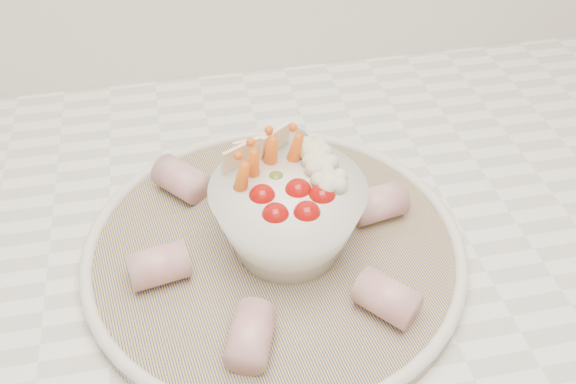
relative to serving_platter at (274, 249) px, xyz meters
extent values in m
cube|color=white|center=(-0.04, 0.03, -0.03)|extent=(2.04, 0.62, 0.04)
cylinder|color=navy|center=(0.00, 0.00, 0.00)|extent=(0.40, 0.40, 0.01)
torus|color=silver|center=(0.00, 0.00, 0.00)|extent=(0.35, 0.35, 0.01)
sphere|color=#A30C0A|center=(0.00, -0.03, 0.07)|extent=(0.02, 0.02, 0.02)
sphere|color=#A30C0A|center=(0.02, -0.03, 0.07)|extent=(0.02, 0.02, 0.02)
sphere|color=#A30C0A|center=(0.04, -0.02, 0.07)|extent=(0.02, 0.02, 0.02)
sphere|color=#A30C0A|center=(-0.01, -0.01, 0.07)|extent=(0.02, 0.02, 0.02)
sphere|color=#A30C0A|center=(0.02, -0.01, 0.07)|extent=(0.02, 0.02, 0.02)
sphere|color=#587226|center=(0.01, 0.02, 0.07)|extent=(0.02, 0.02, 0.02)
cone|color=orange|center=(-0.01, 0.02, 0.08)|extent=(0.02, 0.03, 0.06)
cone|color=orange|center=(0.00, 0.04, 0.08)|extent=(0.02, 0.03, 0.06)
cone|color=orange|center=(0.03, 0.03, 0.08)|extent=(0.03, 0.03, 0.06)
cone|color=orange|center=(-0.03, 0.01, 0.08)|extent=(0.03, 0.03, 0.06)
sphere|color=#EAE6CA|center=(0.05, 0.02, 0.07)|extent=(0.03, 0.03, 0.03)
sphere|color=#EAE6CA|center=(0.05, -0.01, 0.07)|extent=(0.03, 0.03, 0.03)
sphere|color=#EAE6CA|center=(0.04, 0.04, 0.07)|extent=(0.03, 0.03, 0.03)
cube|color=#F5EABE|center=(-0.01, 0.04, 0.08)|extent=(0.04, 0.02, 0.04)
cube|color=#F5EABE|center=(0.01, 0.05, 0.08)|extent=(0.04, 0.03, 0.04)
cube|color=#F5EABE|center=(-0.02, 0.03, 0.08)|extent=(0.04, 0.03, 0.04)
cylinder|color=#B65361|center=(0.10, 0.02, 0.02)|extent=(0.06, 0.04, 0.03)
cylinder|color=#B65361|center=(0.04, 0.11, 0.02)|extent=(0.05, 0.06, 0.03)
cylinder|color=#B65361|center=(-0.08, 0.09, 0.02)|extent=(0.06, 0.06, 0.03)
cylinder|color=#B65361|center=(-0.10, -0.02, 0.02)|extent=(0.06, 0.04, 0.03)
cylinder|color=#B65361|center=(-0.04, -0.11, 0.02)|extent=(0.05, 0.06, 0.03)
cylinder|color=#B65361|center=(0.08, -0.09, 0.02)|extent=(0.06, 0.06, 0.03)
camera|label=1|loc=(-0.07, -0.40, 0.44)|focal=40.00mm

